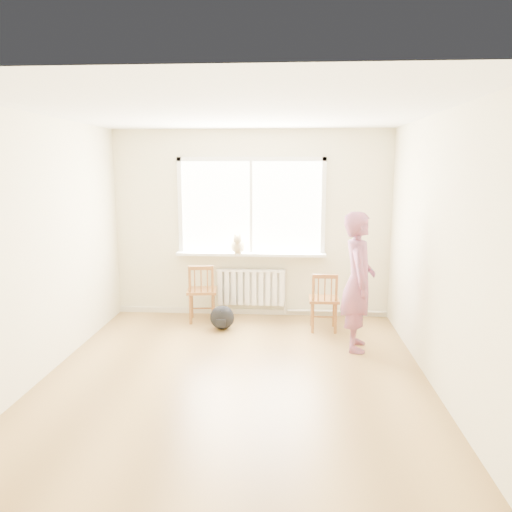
% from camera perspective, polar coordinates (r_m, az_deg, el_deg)
% --- Properties ---
extents(floor, '(4.50, 4.50, 0.00)m').
position_cam_1_polar(floor, '(5.42, -2.34, -13.50)').
color(floor, '#9F7841').
rests_on(floor, ground).
extents(ceiling, '(4.50, 4.50, 0.00)m').
position_cam_1_polar(ceiling, '(4.99, -2.57, 16.21)').
color(ceiling, white).
rests_on(ceiling, back_wall).
extents(back_wall, '(4.00, 0.01, 2.70)m').
position_cam_1_polar(back_wall, '(7.25, -0.53, 3.65)').
color(back_wall, beige).
rests_on(back_wall, ground).
extents(window, '(2.12, 0.05, 1.42)m').
position_cam_1_polar(window, '(7.20, -0.55, 6.10)').
color(window, white).
rests_on(window, back_wall).
extents(windowsill, '(2.15, 0.22, 0.04)m').
position_cam_1_polar(windowsill, '(7.20, -0.59, 0.23)').
color(windowsill, white).
rests_on(windowsill, back_wall).
extents(radiator, '(1.00, 0.12, 0.55)m').
position_cam_1_polar(radiator, '(7.32, -0.57, -3.53)').
color(radiator, white).
rests_on(radiator, back_wall).
extents(heating_pipe, '(1.40, 0.04, 0.04)m').
position_cam_1_polar(heating_pipe, '(7.46, 9.13, -6.26)').
color(heating_pipe, silver).
rests_on(heating_pipe, back_wall).
extents(baseboard, '(4.00, 0.03, 0.08)m').
position_cam_1_polar(baseboard, '(7.50, -0.52, -6.36)').
color(baseboard, beige).
rests_on(baseboard, ground).
extents(chair_left, '(0.45, 0.44, 0.83)m').
position_cam_1_polar(chair_left, '(7.09, -6.21, -4.22)').
color(chair_left, brown).
rests_on(chair_left, floor).
extents(chair_right, '(0.40, 0.38, 0.80)m').
position_cam_1_polar(chair_right, '(6.73, 7.78, -5.19)').
color(chair_right, brown).
rests_on(chair_right, floor).
extents(person, '(0.44, 0.63, 1.66)m').
position_cam_1_polar(person, '(6.05, 11.60, -2.87)').
color(person, '#AE3A5B').
rests_on(person, floor).
extents(cat, '(0.22, 0.46, 0.31)m').
position_cam_1_polar(cat, '(7.11, -2.07, 1.27)').
color(cat, beige).
rests_on(cat, windowsill).
extents(backpack, '(0.39, 0.34, 0.33)m').
position_cam_1_polar(backpack, '(6.81, -3.89, -7.02)').
color(backpack, black).
rests_on(backpack, floor).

